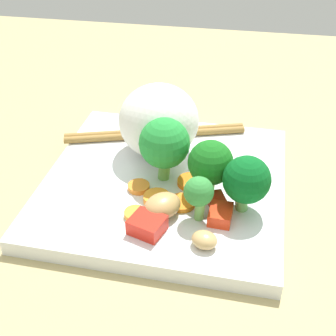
{
  "coord_description": "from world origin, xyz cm",
  "views": [
    {
      "loc": [
        7.88,
        -40.4,
        32.22
      ],
      "look_at": [
        0.55,
        -0.9,
        3.73
      ],
      "focal_mm": 49.78,
      "sensor_mm": 36.0,
      "label": 1
    }
  ],
  "objects_px": {
    "square_plate": "(165,184)",
    "rice_mound": "(159,121)",
    "chopstick_pair": "(155,133)",
    "broccoli_floret_2": "(210,163)",
    "carrot_slice_2": "(191,182)"
  },
  "relations": [
    {
      "from": "square_plate",
      "to": "rice_mound",
      "type": "xyz_separation_m",
      "value": [
        -0.02,
        0.05,
        0.05
      ]
    },
    {
      "from": "rice_mound",
      "to": "chopstick_pair",
      "type": "relative_size",
      "value": 0.42
    },
    {
      "from": "broccoli_floret_2",
      "to": "carrot_slice_2",
      "type": "height_order",
      "value": "broccoli_floret_2"
    },
    {
      "from": "square_plate",
      "to": "chopstick_pair",
      "type": "xyz_separation_m",
      "value": [
        -0.03,
        0.08,
        0.01
      ]
    },
    {
      "from": "chopstick_pair",
      "to": "square_plate",
      "type": "bearing_deg",
      "value": 91.25
    },
    {
      "from": "carrot_slice_2",
      "to": "chopstick_pair",
      "type": "xyz_separation_m",
      "value": [
        -0.06,
        0.09,
        0.0
      ]
    },
    {
      "from": "broccoli_floret_2",
      "to": "chopstick_pair",
      "type": "relative_size",
      "value": 0.28
    },
    {
      "from": "square_plate",
      "to": "chopstick_pair",
      "type": "height_order",
      "value": "chopstick_pair"
    },
    {
      "from": "square_plate",
      "to": "carrot_slice_2",
      "type": "xyz_separation_m",
      "value": [
        0.03,
        -0.01,
        0.01
      ]
    },
    {
      "from": "rice_mound",
      "to": "chopstick_pair",
      "type": "bearing_deg",
      "value": 109.15
    },
    {
      "from": "rice_mound",
      "to": "carrot_slice_2",
      "type": "xyz_separation_m",
      "value": [
        0.05,
        -0.06,
        -0.04
      ]
    },
    {
      "from": "broccoli_floret_2",
      "to": "chopstick_pair",
      "type": "height_order",
      "value": "broccoli_floret_2"
    },
    {
      "from": "broccoli_floret_2",
      "to": "carrot_slice_2",
      "type": "relative_size",
      "value": 2.04
    },
    {
      "from": "broccoli_floret_2",
      "to": "rice_mound",
      "type": "bearing_deg",
      "value": 135.07
    },
    {
      "from": "broccoli_floret_2",
      "to": "chopstick_pair",
      "type": "bearing_deg",
      "value": 127.88
    }
  ]
}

